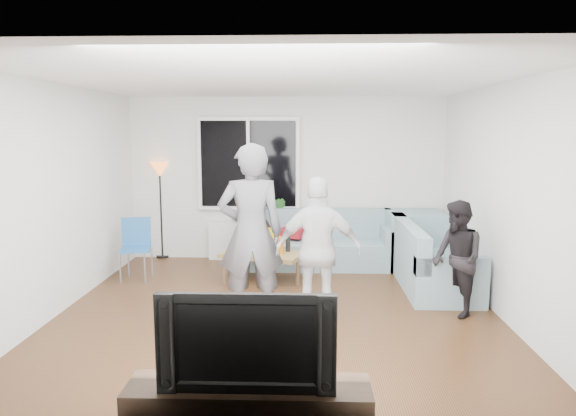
{
  "coord_description": "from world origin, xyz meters",
  "views": [
    {
      "loc": [
        0.33,
        -5.76,
        2.09
      ],
      "look_at": [
        0.1,
        0.6,
        1.15
      ],
      "focal_mm": 33.29,
      "sensor_mm": 36.0,
      "label": 1
    }
  ],
  "objects_px": {
    "player_right": "(319,250)",
    "spectator_back": "(255,229)",
    "sofa_right_section": "(433,255)",
    "player_left": "(251,233)",
    "side_chair": "(136,250)",
    "floor_lamp": "(161,210)",
    "sofa_back_section": "(318,239)",
    "spectator_right": "(457,258)",
    "tv_console": "(249,416)",
    "television": "(248,337)",
    "coffee_table": "(262,266)"
  },
  "relations": [
    {
      "from": "player_right",
      "to": "spectator_back",
      "type": "relative_size",
      "value": 1.41
    },
    {
      "from": "sofa_right_section",
      "to": "player_left",
      "type": "bearing_deg",
      "value": 120.62
    },
    {
      "from": "side_chair",
      "to": "floor_lamp",
      "type": "bearing_deg",
      "value": 77.06
    },
    {
      "from": "sofa_back_section",
      "to": "spectator_right",
      "type": "xyz_separation_m",
      "value": [
        1.52,
        -2.13,
        0.23
      ]
    },
    {
      "from": "spectator_back",
      "to": "tv_console",
      "type": "bearing_deg",
      "value": -100.2
    },
    {
      "from": "player_left",
      "to": "spectator_back",
      "type": "bearing_deg",
      "value": -93.93
    },
    {
      "from": "floor_lamp",
      "to": "television",
      "type": "xyz_separation_m",
      "value": [
        2.0,
        -5.25,
        -0.01
      ]
    },
    {
      "from": "floor_lamp",
      "to": "tv_console",
      "type": "bearing_deg",
      "value": -69.15
    },
    {
      "from": "sofa_right_section",
      "to": "tv_console",
      "type": "bearing_deg",
      "value": 151.24
    },
    {
      "from": "side_chair",
      "to": "television",
      "type": "relative_size",
      "value": 0.76
    },
    {
      "from": "floor_lamp",
      "to": "tv_console",
      "type": "xyz_separation_m",
      "value": [
        2.0,
        -5.25,
        -0.56
      ]
    },
    {
      "from": "sofa_back_section",
      "to": "television",
      "type": "bearing_deg",
      "value": -96.56
    },
    {
      "from": "side_chair",
      "to": "spectator_right",
      "type": "distance_m",
      "value": 4.27
    },
    {
      "from": "player_right",
      "to": "spectator_back",
      "type": "bearing_deg",
      "value": -66.6
    },
    {
      "from": "sofa_back_section",
      "to": "sofa_right_section",
      "type": "xyz_separation_m",
      "value": [
        1.52,
        -1.0,
        0.0
      ]
    },
    {
      "from": "player_right",
      "to": "tv_console",
      "type": "relative_size",
      "value": 1.0
    },
    {
      "from": "sofa_back_section",
      "to": "player_right",
      "type": "xyz_separation_m",
      "value": [
        -0.04,
        -2.4,
        0.37
      ]
    },
    {
      "from": "player_right",
      "to": "television",
      "type": "height_order",
      "value": "player_right"
    },
    {
      "from": "side_chair",
      "to": "tv_console",
      "type": "height_order",
      "value": "side_chair"
    },
    {
      "from": "side_chair",
      "to": "player_left",
      "type": "xyz_separation_m",
      "value": [
        1.77,
        -1.51,
        0.54
      ]
    },
    {
      "from": "floor_lamp",
      "to": "player_left",
      "type": "height_order",
      "value": "player_left"
    },
    {
      "from": "side_chair",
      "to": "player_right",
      "type": "xyz_separation_m",
      "value": [
        2.51,
        -1.55,
        0.37
      ]
    },
    {
      "from": "sofa_back_section",
      "to": "side_chair",
      "type": "distance_m",
      "value": 2.69
    },
    {
      "from": "sofa_back_section",
      "to": "floor_lamp",
      "type": "bearing_deg",
      "value": 169.28
    },
    {
      "from": "side_chair",
      "to": "tv_console",
      "type": "relative_size",
      "value": 0.54
    },
    {
      "from": "sofa_right_section",
      "to": "player_left",
      "type": "xyz_separation_m",
      "value": [
        -2.3,
        -1.36,
        0.55
      ]
    },
    {
      "from": "sofa_back_section",
      "to": "side_chair",
      "type": "xyz_separation_m",
      "value": [
        -2.55,
        -0.86,
        0.01
      ]
    },
    {
      "from": "floor_lamp",
      "to": "spectator_back",
      "type": "bearing_deg",
      "value": -16.04
    },
    {
      "from": "sofa_right_section",
      "to": "player_left",
      "type": "distance_m",
      "value": 2.73
    },
    {
      "from": "player_right",
      "to": "television",
      "type": "relative_size",
      "value": 1.41
    },
    {
      "from": "sofa_right_section",
      "to": "player_right",
      "type": "xyz_separation_m",
      "value": [
        -1.56,
        -1.4,
        0.37
      ]
    },
    {
      "from": "floor_lamp",
      "to": "spectator_back",
      "type": "xyz_separation_m",
      "value": [
        1.57,
        -0.45,
        -0.21
      ]
    },
    {
      "from": "spectator_back",
      "to": "tv_console",
      "type": "xyz_separation_m",
      "value": [
        0.43,
        -4.8,
        -0.35
      ]
    },
    {
      "from": "player_right",
      "to": "television",
      "type": "bearing_deg",
      "value": 80.31
    },
    {
      "from": "player_left",
      "to": "tv_console",
      "type": "xyz_separation_m",
      "value": [
        0.23,
        -2.41,
        -0.75
      ]
    },
    {
      "from": "sofa_right_section",
      "to": "player_right",
      "type": "bearing_deg",
      "value": 131.93
    },
    {
      "from": "side_chair",
      "to": "player_left",
      "type": "relative_size",
      "value": 0.44
    },
    {
      "from": "player_left",
      "to": "spectator_back",
      "type": "height_order",
      "value": "player_left"
    },
    {
      "from": "sofa_right_section",
      "to": "side_chair",
      "type": "xyz_separation_m",
      "value": [
        -4.07,
        0.14,
        0.01
      ]
    },
    {
      "from": "tv_console",
      "to": "spectator_right",
      "type": "bearing_deg",
      "value": 51.92
    },
    {
      "from": "spectator_right",
      "to": "spectator_back",
      "type": "xyz_separation_m",
      "value": [
        -2.5,
        2.16,
        -0.09
      ]
    },
    {
      "from": "tv_console",
      "to": "player_left",
      "type": "bearing_deg",
      "value": 95.47
    },
    {
      "from": "television",
      "to": "sofa_back_section",
      "type": "bearing_deg",
      "value": 83.44
    },
    {
      "from": "player_right",
      "to": "spectator_right",
      "type": "bearing_deg",
      "value": -167.62
    },
    {
      "from": "sofa_right_section",
      "to": "side_chair",
      "type": "height_order",
      "value": "side_chair"
    },
    {
      "from": "coffee_table",
      "to": "spectator_right",
      "type": "relative_size",
      "value": 0.84
    },
    {
      "from": "television",
      "to": "player_right",
      "type": "bearing_deg",
      "value": 77.9
    },
    {
      "from": "sofa_back_section",
      "to": "spectator_right",
      "type": "bearing_deg",
      "value": -54.46
    },
    {
      "from": "player_right",
      "to": "side_chair",
      "type": "bearing_deg",
      "value": -29.24
    },
    {
      "from": "tv_console",
      "to": "sofa_right_section",
      "type": "bearing_deg",
      "value": 61.24
    }
  ]
}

